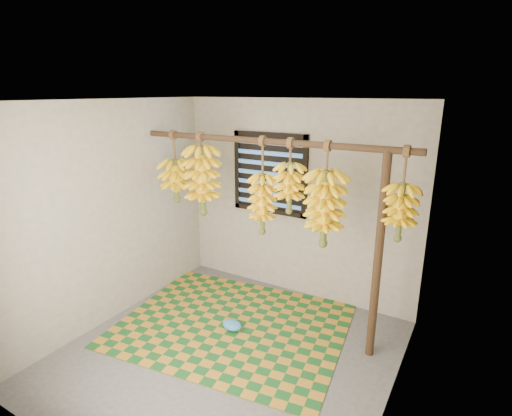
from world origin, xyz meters
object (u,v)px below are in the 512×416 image
Objects in this scene: banana_bunch_d at (290,188)px; banana_bunch_e at (325,209)px; plastic_bag at (232,325)px; banana_bunch_b at (202,180)px; woven_mat at (233,325)px; support_post at (378,260)px; banana_bunch_a at (176,180)px; banana_bunch_c at (262,204)px; banana_bunch_f at (400,212)px.

banana_bunch_d is 0.40m from banana_bunch_e.
banana_bunch_e is at bearing 21.96° from plastic_bag.
banana_bunch_b is (-0.60, 0.34, 1.46)m from plastic_bag.
woven_mat is 0.11m from plastic_bag.
banana_bunch_b is (-1.98, -0.00, 0.52)m from support_post.
banana_bunch_a is 1.16m from banana_bunch_c.
banana_bunch_a is 1.84m from banana_bunch_e.
banana_bunch_c is at bearing 50.03° from woven_mat.
support_post is 0.84× the size of woven_mat.
support_post is 2.40× the size of banana_bunch_f.
support_post is at bearing -0.00° from banana_bunch_c.
woven_mat is 2.89× the size of banana_bunch_a.
woven_mat is at bearing -169.57° from support_post.
banana_bunch_b is 0.90× the size of banana_bunch_e.
plastic_bag is at bearing -144.38° from banana_bunch_d.
banana_bunch_a is 1.11× the size of banana_bunch_d.
banana_bunch_c and banana_bunch_d have the same top height.
banana_bunch_e reaches higher than plastic_bag.
banana_bunch_a and banana_bunch_b have the same top height.
banana_bunch_c is 1.00× the size of banana_bunch_e.
support_post is 2.43× the size of banana_bunch_a.
banana_bunch_a is at bearing 180.00° from support_post.
banana_bunch_b and banana_bunch_f have the same top height.
banana_bunch_d is at bearing 35.62° from plastic_bag.
banana_bunch_a is 0.99× the size of banana_bunch_f.
support_post is 1.76m from woven_mat.
support_post is 2.42m from banana_bunch_a.
banana_bunch_a is 0.81× the size of banana_bunch_c.
banana_bunch_e is (0.68, -0.00, 0.05)m from banana_bunch_c.
banana_bunch_a reaches higher than plastic_bag.
banana_bunch_d is at bearing 180.00° from banana_bunch_e.
woven_mat is at bearing -25.54° from banana_bunch_b.
banana_bunch_f reaches higher than woven_mat.
banana_bunch_b reaches higher than support_post.
banana_bunch_f reaches higher than plastic_bag.
woven_mat is 3.20× the size of banana_bunch_d.
banana_bunch_b and banana_bunch_c have the same top height.
support_post is 2.18× the size of banana_bunch_b.
woven_mat is 1.39m from banana_bunch_c.
banana_bunch_e reaches higher than woven_mat.
support_post is 1.07m from banana_bunch_d.
banana_bunch_d reaches higher than plastic_bag.
banana_bunch_c and banana_bunch_f have the same top height.
woven_mat is 2.35× the size of banana_bunch_c.
banana_bunch_f is (2.52, 0.00, 0.00)m from banana_bunch_a.
woven_mat is at bearing -153.38° from banana_bunch_d.
banana_bunch_f is at bearing 9.46° from woven_mat.
banana_bunch_b is at bearing -180.00° from banana_bunch_d.
banana_bunch_d is at bearing 0.00° from banana_bunch_a.
support_post is 1.97× the size of banana_bunch_c.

